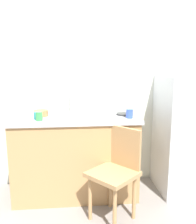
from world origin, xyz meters
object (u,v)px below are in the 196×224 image
object	(u,v)px
cup_teal	(37,116)
cup_green	(39,116)
chair	(117,169)
refrigerator	(182,134)
terracotta_bowl	(41,113)
hotplate	(124,114)
dish_tray	(91,115)
cup_blue	(129,114)

from	to	relation	value
cup_teal	cup_green	size ratio (longest dim) A/B	0.85
cup_green	chair	bearing A→B (deg)	-21.57
refrigerator	chair	xyz separation A→B (m)	(-0.86, -0.48, -0.18)
terracotta_bowl	hotplate	size ratio (longest dim) A/B	0.93
terracotta_bowl	hotplate	world-z (taller)	terracotta_bowl
terracotta_bowl	cup_teal	bearing A→B (deg)	-99.38
refrigerator	dish_tray	distance (m)	1.10
hotplate	cup_teal	world-z (taller)	cup_teal
hotplate	cup_green	distance (m)	0.93
hotplate	cup_teal	xyz separation A→B (m)	(-0.95, -0.13, 0.03)
chair	hotplate	xyz separation A→B (m)	(0.16, 0.50, 0.44)
dish_tray	cup_blue	distance (m)	0.41
refrigerator	cup_teal	size ratio (longest dim) A/B	17.89
cup_green	cup_blue	distance (m)	0.94
cup_teal	refrigerator	bearing A→B (deg)	3.67
refrigerator	dish_tray	world-z (taller)	refrigerator
chair	cup_blue	size ratio (longest dim) A/B	9.23
refrigerator	terracotta_bowl	xyz separation A→B (m)	(-1.62, 0.04, 0.27)
dish_tray	cup_blue	size ratio (longest dim) A/B	2.90
dish_tray	chair	bearing A→B (deg)	-63.88
hotplate	dish_tray	bearing A→B (deg)	-169.62
refrigerator	cup_blue	bearing A→B (deg)	-167.54
terracotta_bowl	cup_teal	xyz separation A→B (m)	(-0.02, -0.15, 0.00)
dish_tray	hotplate	size ratio (longest dim) A/B	1.65
chair	terracotta_bowl	xyz separation A→B (m)	(-0.76, 0.52, 0.46)
hotplate	cup_blue	size ratio (longest dim) A/B	1.76
chair	dish_tray	bearing A→B (deg)	164.16
dish_tray	cup_green	world-z (taller)	cup_green
dish_tray	hotplate	world-z (taller)	dish_tray
hotplate	cup_green	world-z (taller)	cup_green
dish_tray	cup_teal	distance (m)	0.58
refrigerator	cup_green	bearing A→B (deg)	-173.54
hotplate	cup_green	bearing A→B (deg)	-167.47
terracotta_bowl	cup_blue	bearing A→B (deg)	-11.27
hotplate	cup_teal	distance (m)	0.96
chair	dish_tray	xyz separation A→B (m)	(-0.21, 0.43, 0.45)
chair	cup_green	bearing A→B (deg)	-153.53
hotplate	cup_blue	world-z (taller)	cup_blue
refrigerator	cup_green	distance (m)	1.64
cup_teal	cup_blue	bearing A→B (deg)	-2.47
cup_teal	terracotta_bowl	bearing A→B (deg)	80.62
cup_green	cup_blue	world-z (taller)	cup_blue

